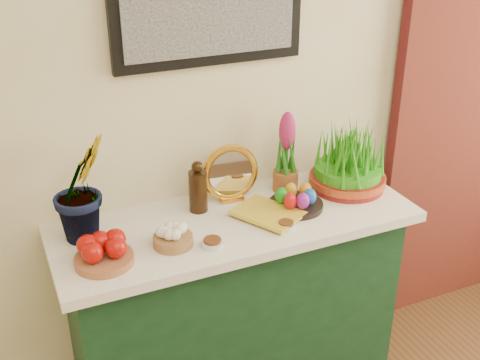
# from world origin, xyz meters

# --- Properties ---
(sideboard) EXTENTS (1.30, 0.45, 0.85)m
(sideboard) POSITION_xyz_m (-0.07, 2.00, 0.42)
(sideboard) COLOR #153C21
(sideboard) RESTS_ON ground
(tablecloth) EXTENTS (1.40, 0.55, 0.04)m
(tablecloth) POSITION_xyz_m (-0.07, 2.00, 0.87)
(tablecloth) COLOR white
(tablecloth) RESTS_ON sideboard
(hyacinth_green) EXTENTS (0.33, 0.31, 0.52)m
(hyacinth_green) POSITION_xyz_m (-0.61, 2.09, 1.15)
(hyacinth_green) COLOR #216B17
(hyacinth_green) RESTS_ON tablecloth
(apple_bowl) EXTENTS (0.21, 0.21, 0.10)m
(apple_bowl) POSITION_xyz_m (-0.60, 1.89, 0.93)
(apple_bowl) COLOR #965733
(apple_bowl) RESTS_ON tablecloth
(garlic_basket) EXTENTS (0.18, 0.18, 0.08)m
(garlic_basket) POSITION_xyz_m (-0.35, 1.91, 0.92)
(garlic_basket) COLOR olive
(garlic_basket) RESTS_ON tablecloth
(vinegar_cruet) EXTENTS (0.07, 0.07, 0.21)m
(vinegar_cruet) POSITION_xyz_m (-0.18, 2.11, 0.98)
(vinegar_cruet) COLOR black
(vinegar_cruet) RESTS_ON tablecloth
(mirror) EXTENTS (0.24, 0.08, 0.24)m
(mirror) POSITION_xyz_m (-0.03, 2.15, 1.00)
(mirror) COLOR gold
(mirror) RESTS_ON tablecloth
(book) EXTENTS (0.26, 0.29, 0.03)m
(book) POSITION_xyz_m (-0.03, 1.91, 0.91)
(book) COLOR gold
(book) RESTS_ON tablecloth
(spice_dish_left) EXTENTS (0.08, 0.08, 0.03)m
(spice_dish_left) POSITION_xyz_m (-0.22, 1.84, 0.90)
(spice_dish_left) COLOR silver
(spice_dish_left) RESTS_ON tablecloth
(spice_dish_right) EXTENTS (0.07, 0.07, 0.03)m
(spice_dish_right) POSITION_xyz_m (0.07, 1.85, 0.90)
(spice_dish_right) COLOR silver
(spice_dish_right) RESTS_ON tablecloth
(egg_plate) EXTENTS (0.27, 0.27, 0.09)m
(egg_plate) POSITION_xyz_m (0.18, 1.97, 0.92)
(egg_plate) COLOR black
(egg_plate) RESTS_ON tablecloth
(hyacinth_pink) EXTENTS (0.11, 0.11, 0.34)m
(hyacinth_pink) POSITION_xyz_m (0.22, 2.13, 1.04)
(hyacinth_pink) COLOR #945229
(hyacinth_pink) RESTS_ON tablecloth
(wheatgrass_sabzeh) EXTENTS (0.32, 0.32, 0.26)m
(wheatgrass_sabzeh) POSITION_xyz_m (0.46, 2.04, 1.00)
(wheatgrass_sabzeh) COLOR maroon
(wheatgrass_sabzeh) RESTS_ON tablecloth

